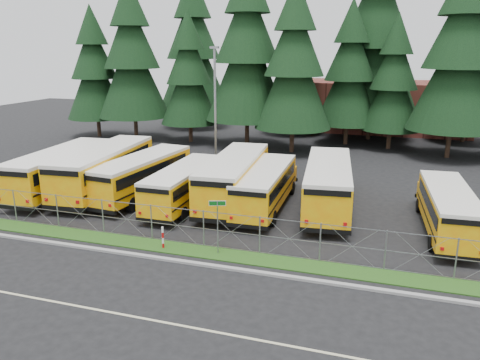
# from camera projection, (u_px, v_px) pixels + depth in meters

# --- Properties ---
(ground) EXTENTS (120.00, 120.00, 0.00)m
(ground) POSITION_uv_depth(u_px,v_px,m) (228.00, 242.00, 25.02)
(ground) COLOR black
(ground) RESTS_ON ground
(curb) EXTENTS (50.00, 0.25, 0.12)m
(curb) POSITION_uv_depth(u_px,v_px,m) (207.00, 265.00, 22.16)
(curb) COLOR gray
(curb) RESTS_ON ground
(grass_verge) EXTENTS (50.00, 1.40, 0.06)m
(grass_verge) POSITION_uv_depth(u_px,v_px,m) (217.00, 254.00, 23.45)
(grass_verge) COLOR #1D4012
(grass_verge) RESTS_ON ground
(road_lane_line) EXTENTS (50.00, 0.12, 0.01)m
(road_lane_line) POSITION_uv_depth(u_px,v_px,m) (160.00, 321.00, 17.68)
(road_lane_line) COLOR beige
(road_lane_line) RESTS_ON ground
(chainlink_fence) EXTENTS (44.00, 0.10, 2.00)m
(chainlink_fence) POSITION_uv_depth(u_px,v_px,m) (222.00, 231.00, 23.83)
(chainlink_fence) COLOR gray
(chainlink_fence) RESTS_ON ground
(brick_building) EXTENTS (22.00, 10.00, 6.00)m
(brick_building) POSITION_uv_depth(u_px,v_px,m) (375.00, 106.00, 59.17)
(brick_building) COLOR brown
(brick_building) RESTS_ON ground
(bus_0) EXTENTS (3.61, 11.94, 3.09)m
(bus_0) POSITION_uv_depth(u_px,v_px,m) (64.00, 171.00, 33.42)
(bus_0) COLOR orange
(bus_0) RESTS_ON ground
(bus_1) EXTENTS (3.91, 12.56, 3.24)m
(bus_1) POSITION_uv_depth(u_px,v_px,m) (108.00, 170.00, 33.38)
(bus_1) COLOR orange
(bus_1) RESTS_ON ground
(bus_2) EXTENTS (3.62, 11.14, 2.87)m
(bus_2) POSITION_uv_depth(u_px,v_px,m) (145.00, 176.00, 32.42)
(bus_2) COLOR orange
(bus_2) RESTS_ON ground
(bus_3) EXTENTS (2.38, 9.97, 2.61)m
(bus_3) POSITION_uv_depth(u_px,v_px,m) (186.00, 186.00, 30.59)
(bus_3) COLOR orange
(bus_3) RESTS_ON ground
(bus_4) EXTENTS (3.67, 12.08, 3.12)m
(bus_4) POSITION_uv_depth(u_px,v_px,m) (236.00, 179.00, 31.22)
(bus_4) COLOR orange
(bus_4) RESTS_ON ground
(bus_5) EXTENTS (2.74, 10.46, 2.73)m
(bus_5) POSITION_uv_depth(u_px,v_px,m) (266.00, 188.00, 29.93)
(bus_5) COLOR orange
(bus_5) RESTS_ON ground
(bus_6) EXTENTS (4.07, 12.05, 3.10)m
(bus_6) POSITION_uv_depth(u_px,v_px,m) (328.00, 186.00, 29.75)
(bus_6) COLOR orange
(bus_6) RESTS_ON ground
(bus_east) EXTENTS (2.89, 10.04, 2.60)m
(bus_east) POSITION_uv_depth(u_px,v_px,m) (447.00, 211.00, 25.90)
(bus_east) COLOR orange
(bus_east) RESTS_ON ground
(street_sign) EXTENTS (0.80, 0.53, 2.81)m
(street_sign) POSITION_uv_depth(u_px,v_px,m) (217.00, 216.00, 22.99)
(street_sign) COLOR gray
(street_sign) RESTS_ON ground
(striped_bollard) EXTENTS (0.11, 0.11, 1.20)m
(striped_bollard) POSITION_uv_depth(u_px,v_px,m) (163.00, 238.00, 23.97)
(striped_bollard) COLOR #B20C0C
(striped_bollard) RESTS_ON ground
(light_standard) EXTENTS (0.70, 0.35, 10.14)m
(light_standard) POSITION_uv_depth(u_px,v_px,m) (215.00, 105.00, 38.64)
(light_standard) COLOR gray
(light_standard) RESTS_ON ground
(conifer_0) EXTENTS (6.67, 6.67, 14.76)m
(conifer_0) POSITION_uv_depth(u_px,v_px,m) (94.00, 72.00, 53.19)
(conifer_0) COLOR black
(conifer_0) RESTS_ON ground
(conifer_1) EXTENTS (7.88, 7.88, 17.43)m
(conifer_1) POSITION_uv_depth(u_px,v_px,m) (132.00, 60.00, 51.15)
(conifer_1) COLOR black
(conifer_1) RESTS_ON ground
(conifer_2) EXTENTS (6.33, 6.33, 13.99)m
(conifer_2) POSITION_uv_depth(u_px,v_px,m) (189.00, 77.00, 50.06)
(conifer_2) COLOR black
(conifer_2) RESTS_ON ground
(conifer_3) EXTENTS (8.57, 8.57, 18.95)m
(conifer_3) POSITION_uv_depth(u_px,v_px,m) (247.00, 54.00, 47.34)
(conifer_3) COLOR black
(conifer_3) RESTS_ON ground
(conifer_4) EXTENTS (7.44, 7.44, 16.46)m
(conifer_4) POSITION_uv_depth(u_px,v_px,m) (294.00, 67.00, 44.55)
(conifer_4) COLOR black
(conifer_4) RESTS_ON ground
(conifer_5) EXTENTS (6.76, 6.76, 14.95)m
(conifer_5) POSITION_uv_depth(u_px,v_px,m) (350.00, 73.00, 48.57)
(conifer_5) COLOR black
(conifer_5) RESTS_ON ground
(conifer_6) EXTENTS (6.05, 6.05, 13.38)m
(conifer_6) POSITION_uv_depth(u_px,v_px,m) (394.00, 83.00, 46.51)
(conifer_6) COLOR black
(conifer_6) RESTS_ON ground
(conifer_7) EXTENTS (8.21, 8.21, 18.16)m
(conifer_7) POSITION_uv_depth(u_px,v_px,m) (459.00, 59.00, 41.90)
(conifer_7) COLOR black
(conifer_7) RESTS_ON ground
(conifer_10) EXTENTS (8.73, 8.73, 19.30)m
(conifer_10) POSITION_uv_depth(u_px,v_px,m) (193.00, 51.00, 58.86)
(conifer_10) COLOR black
(conifer_10) RESTS_ON ground
(conifer_11) EXTENTS (7.79, 7.79, 17.24)m
(conifer_11) POSITION_uv_depth(u_px,v_px,m) (294.00, 60.00, 54.76)
(conifer_11) COLOR black
(conifer_11) RESTS_ON ground
(conifer_12) EXTENTS (9.94, 9.94, 21.99)m
(conifer_12) POSITION_uv_depth(u_px,v_px,m) (375.00, 39.00, 50.43)
(conifer_12) COLOR black
(conifer_12) RESTS_ON ground
(conifer_13) EXTENTS (7.79, 7.79, 17.22)m
(conifer_13) POSITION_uv_depth(u_px,v_px,m) (472.00, 62.00, 49.50)
(conifer_13) COLOR black
(conifer_13) RESTS_ON ground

